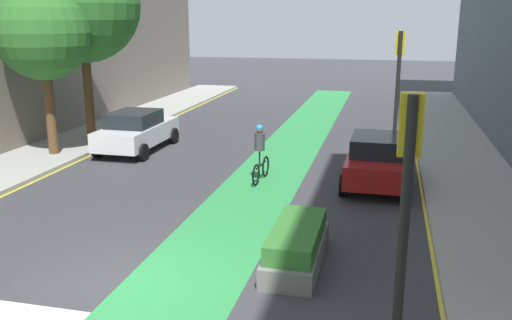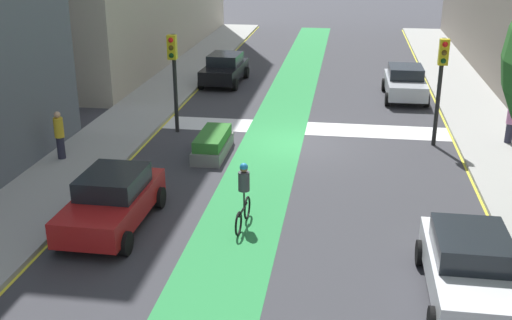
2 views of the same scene
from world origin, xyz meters
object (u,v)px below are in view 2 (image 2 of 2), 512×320
car_white_left_far (470,267)px  pedestrian_sidewalk_left_a (511,122)px  car_black_right_near (225,69)px  traffic_signal_near_left (441,72)px  pedestrian_sidewalk_right_a (59,135)px  car_red_right_far (112,200)px  traffic_signal_near_right (173,65)px  car_silver_left_near (405,82)px  median_planter (213,144)px  cyclist_in_lane (243,194)px

car_white_left_far → pedestrian_sidewalk_left_a: (-3.32, -11.17, 0.19)m
car_white_left_far → car_black_right_near: (9.48, -19.77, 0.00)m
traffic_signal_near_left → pedestrian_sidewalk_right_a: traffic_signal_near_left is taller
car_red_right_far → pedestrian_sidewalk_right_a: 5.93m
traffic_signal_near_right → traffic_signal_near_left: bearing=179.0°
traffic_signal_near_left → traffic_signal_near_right: bearing=-1.0°
car_silver_left_near → median_planter: size_ratio=1.50×
car_black_right_near → pedestrian_sidewalk_right_a: 13.25m
pedestrian_sidewalk_left_a → traffic_signal_near_right: bearing=1.0°
traffic_signal_near_right → car_black_right_near: (-0.29, -8.83, -2.02)m
traffic_signal_near_left → median_planter: size_ratio=1.46×
car_black_right_near → pedestrian_sidewalk_right_a: pedestrian_sidewalk_right_a is taller
traffic_signal_near_right → median_planter: (-2.04, 2.37, -2.41)m
traffic_signal_near_left → car_silver_left_near: (0.62, -7.17, -2.10)m
car_silver_left_near → traffic_signal_near_right: bearing=35.9°
car_black_right_near → pedestrian_sidewalk_right_a: size_ratio=2.46×
traffic_signal_near_right → traffic_signal_near_left: 10.28m
cyclist_in_lane → traffic_signal_near_right: bearing=-62.6°
car_red_right_far → median_planter: (-1.50, -6.24, -0.40)m
pedestrian_sidewalk_left_a → median_planter: bearing=13.2°
car_silver_left_near → cyclist_in_lane: size_ratio=2.27×
car_white_left_far → car_black_right_near: same height
cyclist_in_lane → pedestrian_sidewalk_right_a: 8.34m
car_silver_left_near → car_red_right_far: size_ratio=1.00×
car_silver_left_near → pedestrian_sidewalk_right_a: bearing=40.6°
car_black_right_near → cyclist_in_lane: bearing=102.9°
pedestrian_sidewalk_right_a → traffic_signal_near_right: bearing=-128.5°
traffic_signal_near_right → car_red_right_far: 8.85m
car_red_right_far → pedestrian_sidewalk_left_a: size_ratio=2.56×
traffic_signal_near_left → car_black_right_near: traffic_signal_near_left is taller
car_silver_left_near → car_black_right_near: same height
traffic_signal_near_right → cyclist_in_lane: traffic_signal_near_right is taller
traffic_signal_near_left → cyclist_in_lane: traffic_signal_near_left is taller
car_black_right_near → cyclist_in_lane: 17.27m
car_white_left_far → car_red_right_far: size_ratio=1.00×
traffic_signal_near_right → cyclist_in_lane: (-4.15, 8.00, -1.85)m
car_silver_left_near → median_planter: 12.08m
traffic_signal_near_right → car_silver_left_near: 12.09m
pedestrian_sidewalk_right_a → pedestrian_sidewalk_left_a: bearing=-165.5°
pedestrian_sidewalk_left_a → median_planter: 11.36m
car_silver_left_near → median_planter: bearing=50.9°
traffic_signal_near_left → car_red_right_far: 13.05m
car_silver_left_near → pedestrian_sidewalk_left_a: pedestrian_sidewalk_left_a is taller
traffic_signal_near_right → car_black_right_near: traffic_signal_near_right is taller
car_red_right_far → median_planter: size_ratio=1.50×
car_silver_left_near → car_red_right_far: bearing=59.7°
traffic_signal_near_right → pedestrian_sidewalk_left_a: traffic_signal_near_right is taller
cyclist_in_lane → median_planter: 6.04m
cyclist_in_lane → pedestrian_sidewalk_right_a: size_ratio=1.07×
car_silver_left_near → pedestrian_sidewalk_left_a: 7.59m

